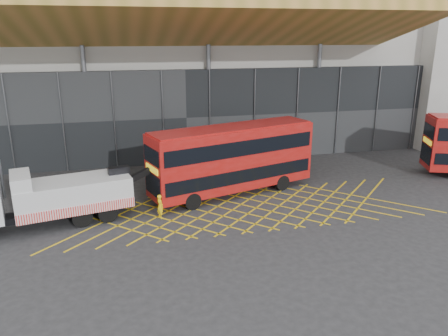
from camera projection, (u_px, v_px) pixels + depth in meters
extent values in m
plane|color=#272729|center=(183.00, 215.00, 27.38)|extent=(120.00, 120.00, 0.00)
cube|color=gold|center=(104.00, 222.00, 26.33)|extent=(7.16, 7.16, 0.01)
cube|color=gold|center=(104.00, 222.00, 26.33)|extent=(7.16, 7.16, 0.01)
cube|color=gold|center=(131.00, 219.00, 26.68)|extent=(7.16, 7.16, 0.01)
cube|color=gold|center=(131.00, 219.00, 26.68)|extent=(7.16, 7.16, 0.01)
cube|color=gold|center=(157.00, 217.00, 27.03)|extent=(7.16, 7.16, 0.01)
cube|color=gold|center=(157.00, 217.00, 27.03)|extent=(7.16, 7.16, 0.01)
cube|color=gold|center=(183.00, 214.00, 27.37)|extent=(7.16, 7.16, 0.01)
cube|color=gold|center=(183.00, 214.00, 27.37)|extent=(7.16, 7.16, 0.01)
cube|color=gold|center=(208.00, 212.00, 27.72)|extent=(7.16, 7.16, 0.01)
cube|color=gold|center=(208.00, 212.00, 27.72)|extent=(7.16, 7.16, 0.01)
cube|color=gold|center=(232.00, 210.00, 28.07)|extent=(7.16, 7.16, 0.01)
cube|color=gold|center=(232.00, 210.00, 28.07)|extent=(7.16, 7.16, 0.01)
cube|color=gold|center=(256.00, 208.00, 28.42)|extent=(7.16, 7.16, 0.01)
cube|color=gold|center=(256.00, 208.00, 28.42)|extent=(7.16, 7.16, 0.01)
cube|color=gold|center=(279.00, 206.00, 28.76)|extent=(7.16, 7.16, 0.01)
cube|color=gold|center=(279.00, 206.00, 28.76)|extent=(7.16, 7.16, 0.01)
cube|color=gold|center=(302.00, 204.00, 29.11)|extent=(7.16, 7.16, 0.01)
cube|color=gold|center=(302.00, 204.00, 29.11)|extent=(7.16, 7.16, 0.01)
cube|color=gold|center=(324.00, 202.00, 29.46)|extent=(7.16, 7.16, 0.01)
cube|color=gold|center=(324.00, 202.00, 29.46)|extent=(7.16, 7.16, 0.01)
cube|color=gold|center=(346.00, 200.00, 29.80)|extent=(7.16, 7.16, 0.01)
cube|color=gold|center=(346.00, 200.00, 29.80)|extent=(7.16, 7.16, 0.01)
cube|color=gold|center=(367.00, 198.00, 30.15)|extent=(7.16, 7.16, 0.01)
cube|color=gold|center=(367.00, 198.00, 30.15)|extent=(7.16, 7.16, 0.01)
cube|color=#989892|center=(174.00, 53.00, 42.83)|extent=(55.00, 14.00, 18.00)
cube|color=black|center=(186.00, 117.00, 37.52)|extent=(55.00, 0.80, 8.00)
cube|color=olive|center=(163.00, 24.00, 31.43)|extent=(40.00, 11.93, 4.07)
cylinder|color=#595B60|center=(88.00, 109.00, 35.30)|extent=(0.36, 0.36, 10.00)
cylinder|color=#595B60|center=(209.00, 105.00, 37.47)|extent=(0.36, 0.36, 10.00)
cylinder|color=#595B60|center=(317.00, 101.00, 39.64)|extent=(0.36, 0.36, 10.00)
cube|color=black|center=(49.00, 213.00, 25.73)|extent=(10.07, 3.27, 0.37)
cube|color=silver|center=(74.00, 193.00, 26.05)|extent=(7.00, 4.04, 1.70)
cube|color=red|center=(78.00, 211.00, 25.07)|extent=(6.43, 1.52, 0.58)
cube|color=silver|center=(20.00, 180.00, 24.54)|extent=(1.60, 2.72, 0.74)
cube|color=black|center=(119.00, 171.00, 26.91)|extent=(1.36, 0.80, 0.53)
cube|color=black|center=(136.00, 177.00, 27.51)|extent=(2.35, 0.88, 1.15)
cylinder|color=black|center=(108.00, 213.00, 26.15)|extent=(1.22, 0.62, 1.17)
cylinder|color=black|center=(101.00, 201.00, 28.07)|extent=(1.22, 0.62, 1.17)
cylinder|color=#595B60|center=(2.00, 179.00, 25.09)|extent=(0.15, 0.15, 2.33)
cube|color=#9E0F0C|center=(233.00, 157.00, 30.24)|extent=(12.13, 6.16, 4.18)
cube|color=black|center=(233.00, 171.00, 30.53)|extent=(11.70, 6.07, 0.92)
cube|color=black|center=(233.00, 144.00, 29.96)|extent=(11.70, 6.07, 1.02)
cube|color=black|center=(153.00, 184.00, 27.63)|extent=(0.78, 2.33, 1.40)
cube|color=black|center=(151.00, 156.00, 27.07)|extent=(0.78, 2.33, 1.02)
cube|color=yellow|center=(152.00, 169.00, 27.32)|extent=(0.63, 1.85, 0.38)
cube|color=#9E0F0C|center=(233.00, 127.00, 29.61)|extent=(11.84, 5.88, 0.13)
cylinder|color=black|center=(193.00, 201.00, 28.02)|extent=(1.17, 0.64, 1.12)
cylinder|color=black|center=(177.00, 190.00, 30.04)|extent=(1.17, 0.64, 1.12)
cylinder|color=black|center=(282.00, 183.00, 31.52)|extent=(1.17, 0.64, 1.12)
cylinder|color=black|center=(262.00, 174.00, 33.53)|extent=(1.17, 0.64, 1.12)
cube|color=black|center=(426.00, 153.00, 34.85)|extent=(0.89, 2.26, 1.38)
cube|color=black|center=(429.00, 131.00, 34.30)|extent=(0.89, 2.26, 1.01)
cube|color=yellow|center=(427.00, 141.00, 34.55)|extent=(0.72, 1.80, 0.37)
cylinder|color=black|center=(446.00, 164.00, 36.07)|extent=(1.15, 0.69, 1.11)
imported|color=yellow|center=(160.00, 206.00, 26.68)|extent=(0.55, 0.65, 1.51)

